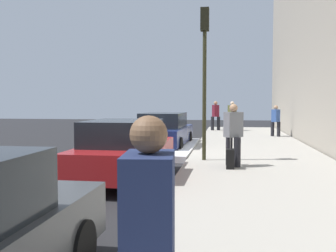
{
  "coord_description": "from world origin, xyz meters",
  "views": [
    {
      "loc": [
        -14.49,
        -2.22,
        1.96
      ],
      "look_at": [
        1.92,
        0.22,
        0.93
      ],
      "focal_mm": 41.8,
      "sensor_mm": 36.0,
      "label": 1
    }
  ],
  "objects_px": {
    "pedestrian_blue_coat": "(276,120)",
    "pedestrian_navy_coat": "(149,251)",
    "pedestrian_grey_coat": "(233,133)",
    "pedestrian_burgundy_coat": "(216,115)",
    "traffic_light_pole": "(205,59)",
    "parked_car_red": "(125,150)",
    "rolling_suitcase": "(230,159)",
    "parked_car_navy": "(164,131)",
    "pedestrian_olive_coat": "(232,115)"
  },
  "relations": [
    {
      "from": "parked_car_red",
      "to": "pedestrian_navy_coat",
      "type": "bearing_deg",
      "value": -164.1
    },
    {
      "from": "pedestrian_navy_coat",
      "to": "pedestrian_burgundy_coat",
      "type": "relative_size",
      "value": 0.93
    },
    {
      "from": "parked_car_navy",
      "to": "traffic_light_pole",
      "type": "xyz_separation_m",
      "value": [
        -3.82,
        -1.87,
        2.53
      ]
    },
    {
      "from": "parked_car_red",
      "to": "pedestrian_burgundy_coat",
      "type": "relative_size",
      "value": 2.3
    },
    {
      "from": "pedestrian_navy_coat",
      "to": "traffic_light_pole",
      "type": "bearing_deg",
      "value": 1.3
    },
    {
      "from": "pedestrian_olive_coat",
      "to": "rolling_suitcase",
      "type": "xyz_separation_m",
      "value": [
        -14.39,
        0.25,
        -0.71
      ]
    },
    {
      "from": "parked_car_navy",
      "to": "traffic_light_pole",
      "type": "height_order",
      "value": "traffic_light_pole"
    },
    {
      "from": "parked_car_navy",
      "to": "pedestrian_grey_coat",
      "type": "height_order",
      "value": "pedestrian_grey_coat"
    },
    {
      "from": "pedestrian_burgundy_coat",
      "to": "traffic_light_pole",
      "type": "bearing_deg",
      "value": 179.99
    },
    {
      "from": "pedestrian_navy_coat",
      "to": "traffic_light_pole",
      "type": "height_order",
      "value": "traffic_light_pole"
    },
    {
      "from": "pedestrian_burgundy_coat",
      "to": "pedestrian_olive_coat",
      "type": "relative_size",
      "value": 1.01
    },
    {
      "from": "parked_car_navy",
      "to": "parked_car_red",
      "type": "bearing_deg",
      "value": -179.5
    },
    {
      "from": "parked_car_red",
      "to": "pedestrian_grey_coat",
      "type": "xyz_separation_m",
      "value": [
        1.73,
        -2.68,
        0.33
      ]
    },
    {
      "from": "pedestrian_grey_coat",
      "to": "pedestrian_olive_coat",
      "type": "bearing_deg",
      "value": -0.7
    },
    {
      "from": "parked_car_red",
      "to": "rolling_suitcase",
      "type": "relative_size",
      "value": 4.8
    },
    {
      "from": "pedestrian_blue_coat",
      "to": "pedestrian_olive_coat",
      "type": "distance_m",
      "value": 4.51
    },
    {
      "from": "pedestrian_grey_coat",
      "to": "pedestrian_olive_coat",
      "type": "height_order",
      "value": "pedestrian_olive_coat"
    },
    {
      "from": "pedestrian_grey_coat",
      "to": "traffic_light_pole",
      "type": "height_order",
      "value": "traffic_light_pole"
    },
    {
      "from": "pedestrian_burgundy_coat",
      "to": "pedestrian_olive_coat",
      "type": "height_order",
      "value": "pedestrian_burgundy_coat"
    },
    {
      "from": "parked_car_red",
      "to": "pedestrian_olive_coat",
      "type": "xyz_separation_m",
      "value": [
        15.67,
        -2.85,
        0.38
      ]
    },
    {
      "from": "pedestrian_grey_coat",
      "to": "pedestrian_navy_coat",
      "type": "relative_size",
      "value": 1.01
    },
    {
      "from": "parked_car_navy",
      "to": "pedestrian_grey_coat",
      "type": "distance_m",
      "value": 5.6
    },
    {
      "from": "pedestrian_blue_coat",
      "to": "rolling_suitcase",
      "type": "relative_size",
      "value": 1.83
    },
    {
      "from": "pedestrian_grey_coat",
      "to": "pedestrian_navy_coat",
      "type": "xyz_separation_m",
      "value": [
        -8.86,
        0.65,
        -0.01
      ]
    },
    {
      "from": "parked_car_red",
      "to": "rolling_suitcase",
      "type": "xyz_separation_m",
      "value": [
        1.28,
        -2.6,
        -0.34
      ]
    },
    {
      "from": "traffic_light_pole",
      "to": "rolling_suitcase",
      "type": "distance_m",
      "value": 3.33
    },
    {
      "from": "pedestrian_grey_coat",
      "to": "pedestrian_burgundy_coat",
      "type": "bearing_deg",
      "value": 3.56
    },
    {
      "from": "pedestrian_blue_coat",
      "to": "pedestrian_navy_coat",
      "type": "height_order",
      "value": "pedestrian_navy_coat"
    },
    {
      "from": "parked_car_red",
      "to": "rolling_suitcase",
      "type": "bearing_deg",
      "value": -63.79
    },
    {
      "from": "pedestrian_burgundy_coat",
      "to": "traffic_light_pole",
      "type": "relative_size",
      "value": 0.4
    },
    {
      "from": "pedestrian_blue_coat",
      "to": "pedestrian_navy_coat",
      "type": "bearing_deg",
      "value": 170.89
    },
    {
      "from": "pedestrian_burgundy_coat",
      "to": "pedestrian_olive_coat",
      "type": "distance_m",
      "value": 1.05
    },
    {
      "from": "pedestrian_olive_coat",
      "to": "pedestrian_navy_coat",
      "type": "bearing_deg",
      "value": 177.94
    },
    {
      "from": "pedestrian_burgundy_coat",
      "to": "rolling_suitcase",
      "type": "height_order",
      "value": "pedestrian_burgundy_coat"
    },
    {
      "from": "parked_car_red",
      "to": "traffic_light_pole",
      "type": "relative_size",
      "value": 0.91
    },
    {
      "from": "parked_car_red",
      "to": "pedestrian_blue_coat",
      "type": "distance_m",
      "value": 12.79
    },
    {
      "from": "pedestrian_navy_coat",
      "to": "pedestrian_blue_coat",
      "type": "bearing_deg",
      "value": -9.11
    },
    {
      "from": "parked_car_red",
      "to": "pedestrian_blue_coat",
      "type": "xyz_separation_m",
      "value": [
        11.74,
        -5.06,
        0.26
      ]
    },
    {
      "from": "pedestrian_navy_coat",
      "to": "pedestrian_olive_coat",
      "type": "distance_m",
      "value": 22.82
    },
    {
      "from": "parked_car_red",
      "to": "pedestrian_navy_coat",
      "type": "distance_m",
      "value": 7.42
    },
    {
      "from": "parked_car_navy",
      "to": "rolling_suitcase",
      "type": "height_order",
      "value": "parked_car_navy"
    },
    {
      "from": "parked_car_navy",
      "to": "pedestrian_olive_coat",
      "type": "height_order",
      "value": "pedestrian_olive_coat"
    },
    {
      "from": "traffic_light_pole",
      "to": "pedestrian_burgundy_coat",
      "type": "bearing_deg",
      "value": -0.01
    },
    {
      "from": "pedestrian_burgundy_coat",
      "to": "parked_car_navy",
      "type": "bearing_deg",
      "value": 168.5
    },
    {
      "from": "parked_car_navy",
      "to": "rolling_suitcase",
      "type": "relative_size",
      "value": 5.33
    },
    {
      "from": "pedestrian_olive_coat",
      "to": "traffic_light_pole",
      "type": "distance_m",
      "value": 13.11
    },
    {
      "from": "pedestrian_navy_coat",
      "to": "traffic_light_pole",
      "type": "distance_m",
      "value": 10.16
    },
    {
      "from": "parked_car_red",
      "to": "pedestrian_burgundy_coat",
      "type": "distance_m",
      "value": 15.89
    },
    {
      "from": "parked_car_red",
      "to": "pedestrian_olive_coat",
      "type": "distance_m",
      "value": 15.93
    },
    {
      "from": "pedestrian_grey_coat",
      "to": "rolling_suitcase",
      "type": "xyz_separation_m",
      "value": [
        -0.45,
        0.08,
        -0.67
      ]
    }
  ]
}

